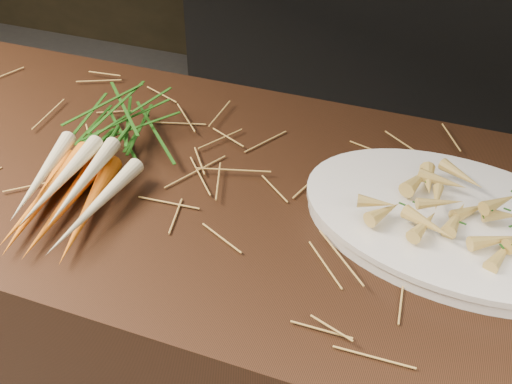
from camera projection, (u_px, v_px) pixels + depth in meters
main_counter at (113, 316)px, 1.46m from camera, size 2.40×0.70×0.90m
back_counter at (401, 38)px, 2.80m from camera, size 1.82×0.62×0.84m
straw_bedding at (80, 146)px, 1.18m from camera, size 1.40×0.60×0.02m
root_veg_bunch at (97, 147)px, 1.12m from camera, size 0.22×0.49×0.09m
serving_platter at (454, 225)px, 1.00m from camera, size 0.54×0.41×0.03m
roasted_veg_heap at (459, 204)px, 0.97m from camera, size 0.26×0.21×0.05m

